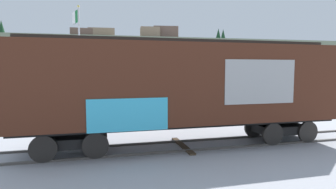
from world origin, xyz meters
TOP-DOWN VIEW (x-y plane):
  - ground_plane at (0.00, 0.00)m, footprint 260.00×260.00m
  - track at (-1.75, -0.03)m, footprint 60.02×3.93m
  - freight_car at (-0.78, -0.00)m, footprint 13.15×3.33m
  - flagpole at (-5.77, 10.32)m, footprint 0.66×1.58m
  - hillside at (0.02, 76.53)m, footprint 130.68×36.68m
  - parked_car_silver at (-4.95, 5.44)m, footprint 4.39×2.11m
  - parked_car_tan at (0.38, 5.50)m, footprint 4.39×2.07m

SIDE VIEW (x-z plane):
  - ground_plane at x=0.00m, z-range 0.00..0.00m
  - track at x=-1.75m, z-range 0.00..0.08m
  - parked_car_silver at x=-4.95m, z-range 0.02..1.57m
  - parked_car_tan at x=0.38m, z-range 0.01..1.65m
  - freight_car at x=-0.78m, z-range 0.34..4.66m
  - flagpole at x=-5.77m, z-range 1.20..8.76m
  - hillside at x=0.02m, z-range -2.07..13.39m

